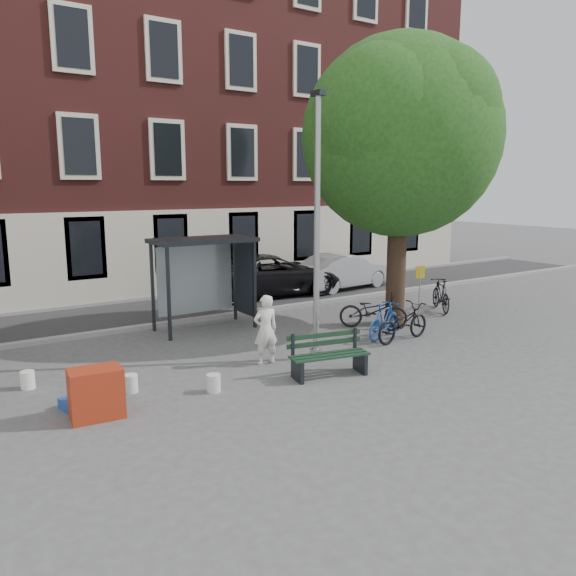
% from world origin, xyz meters
% --- Properties ---
extents(ground, '(90.00, 90.00, 0.00)m').
position_xyz_m(ground, '(0.00, 0.00, 0.00)').
color(ground, '#4C4C4F').
rests_on(ground, ground).
extents(road, '(40.00, 4.00, 0.01)m').
position_xyz_m(road, '(0.00, 7.00, 0.01)').
color(road, '#28282B').
rests_on(road, ground).
extents(curb_near, '(40.00, 0.25, 0.12)m').
position_xyz_m(curb_near, '(0.00, 5.00, 0.06)').
color(curb_near, gray).
rests_on(curb_near, ground).
extents(curb_far, '(40.00, 0.25, 0.12)m').
position_xyz_m(curb_far, '(0.00, 9.00, 0.06)').
color(curb_far, gray).
rests_on(curb_far, ground).
extents(building_row, '(30.00, 8.00, 14.00)m').
position_xyz_m(building_row, '(0.00, 13.00, 7.00)').
color(building_row, maroon).
rests_on(building_row, ground).
extents(lamppost, '(0.28, 0.35, 6.11)m').
position_xyz_m(lamppost, '(0.00, 0.00, 2.78)').
color(lamppost, '#9EA0A3').
rests_on(lamppost, ground).
extents(tree_right, '(5.76, 5.60, 8.20)m').
position_xyz_m(tree_right, '(4.01, 1.38, 5.62)').
color(tree_right, black).
rests_on(tree_right, ground).
extents(bus_shelter, '(2.85, 1.45, 2.62)m').
position_xyz_m(bus_shelter, '(-0.61, 4.11, 1.92)').
color(bus_shelter, '#1E2328').
rests_on(bus_shelter, ground).
extents(painter, '(0.63, 0.44, 1.62)m').
position_xyz_m(painter, '(-1.20, 0.32, 0.81)').
color(painter, white).
rests_on(painter, ground).
extents(bench, '(1.82, 0.90, 0.90)m').
position_xyz_m(bench, '(-0.49, -1.12, 0.41)').
color(bench, '#1E2328').
rests_on(bench, ground).
extents(bike_a, '(1.96, 0.85, 1.00)m').
position_xyz_m(bike_a, '(2.83, -0.01, 0.50)').
color(bike_a, black).
rests_on(bike_a, ground).
extents(bike_b, '(1.70, 0.99, 0.99)m').
position_xyz_m(bike_b, '(2.61, 0.46, 0.49)').
color(bike_b, '#1B4499').
rests_on(bike_b, ground).
extents(bike_c, '(1.89, 1.81, 1.02)m').
position_xyz_m(bike_c, '(3.11, 1.45, 0.51)').
color(bike_c, black).
rests_on(bike_c, ground).
extents(bike_d, '(1.35, 1.77, 1.06)m').
position_xyz_m(bike_d, '(6.50, 1.95, 0.53)').
color(bike_d, black).
rests_on(bike_d, ground).
extents(car_dark, '(5.76, 3.10, 1.53)m').
position_xyz_m(car_dark, '(3.25, 7.39, 0.77)').
color(car_dark, black).
rests_on(car_dark, ground).
extents(car_silver, '(4.42, 1.97, 1.41)m').
position_xyz_m(car_silver, '(6.41, 6.89, 0.70)').
color(car_silver, '#9EA2A6').
rests_on(car_silver, ground).
extents(red_stand, '(0.95, 0.68, 0.90)m').
position_xyz_m(red_stand, '(-5.28, -0.65, 0.45)').
color(red_stand, '#9C2B14').
rests_on(red_stand, ground).
extents(blue_crate, '(0.63, 0.52, 0.20)m').
position_xyz_m(blue_crate, '(-5.47, 0.02, 0.10)').
color(blue_crate, '#1F4290').
rests_on(blue_crate, ground).
extents(bucket_a, '(0.32, 0.32, 0.36)m').
position_xyz_m(bucket_a, '(-3.00, -0.65, 0.18)').
color(bucket_a, silver).
rests_on(bucket_a, ground).
extents(bucket_b, '(0.30, 0.30, 0.36)m').
position_xyz_m(bucket_b, '(-4.38, 0.25, 0.18)').
color(bucket_b, white).
rests_on(bucket_b, ground).
extents(bucket_c, '(0.33, 0.33, 0.36)m').
position_xyz_m(bucket_c, '(-6.06, 1.60, 0.18)').
color(bucket_c, white).
rests_on(bucket_c, ground).
extents(notice_sign, '(0.28, 0.13, 1.68)m').
position_xyz_m(notice_sign, '(4.91, 1.40, 1.18)').
color(notice_sign, '#9EA0A3').
rests_on(notice_sign, ground).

